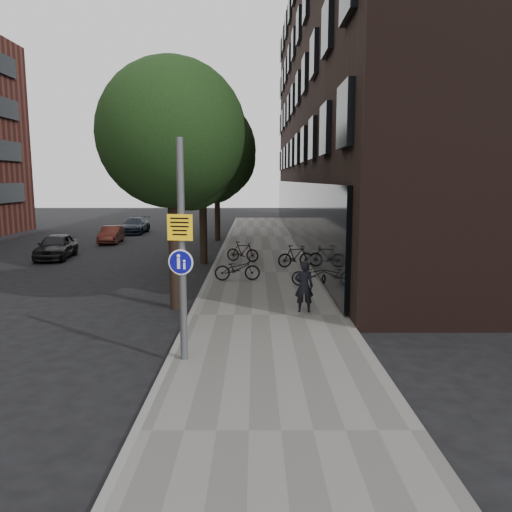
{
  "coord_description": "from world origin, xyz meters",
  "views": [
    {
      "loc": [
        -0.16,
        -10.54,
        3.96
      ],
      "look_at": [
        -0.13,
        2.21,
        2.0
      ],
      "focal_mm": 35.0,
      "sensor_mm": 36.0,
      "label": 1
    }
  ],
  "objects_px": {
    "parked_car_near": "(56,246)",
    "parked_bike_facade_near": "(314,274)",
    "signpost": "(182,251)",
    "pedestrian": "(304,287)"
  },
  "relations": [
    {
      "from": "pedestrian",
      "to": "parked_bike_facade_near",
      "type": "distance_m",
      "value": 3.64
    },
    {
      "from": "signpost",
      "to": "pedestrian",
      "type": "height_order",
      "value": "signpost"
    },
    {
      "from": "pedestrian",
      "to": "parked_bike_facade_near",
      "type": "bearing_deg",
      "value": -99.66
    },
    {
      "from": "pedestrian",
      "to": "parked_car_near",
      "type": "height_order",
      "value": "pedestrian"
    },
    {
      "from": "parked_bike_facade_near",
      "to": "parked_car_near",
      "type": "distance_m",
      "value": 14.15
    },
    {
      "from": "signpost",
      "to": "parked_bike_facade_near",
      "type": "height_order",
      "value": "signpost"
    },
    {
      "from": "parked_bike_facade_near",
      "to": "parked_car_near",
      "type": "relative_size",
      "value": 0.44
    },
    {
      "from": "signpost",
      "to": "parked_car_near",
      "type": "relative_size",
      "value": 1.26
    },
    {
      "from": "parked_car_near",
      "to": "parked_bike_facade_near",
      "type": "bearing_deg",
      "value": -35.95
    },
    {
      "from": "signpost",
      "to": "parked_car_near",
      "type": "bearing_deg",
      "value": 131.61
    }
  ]
}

